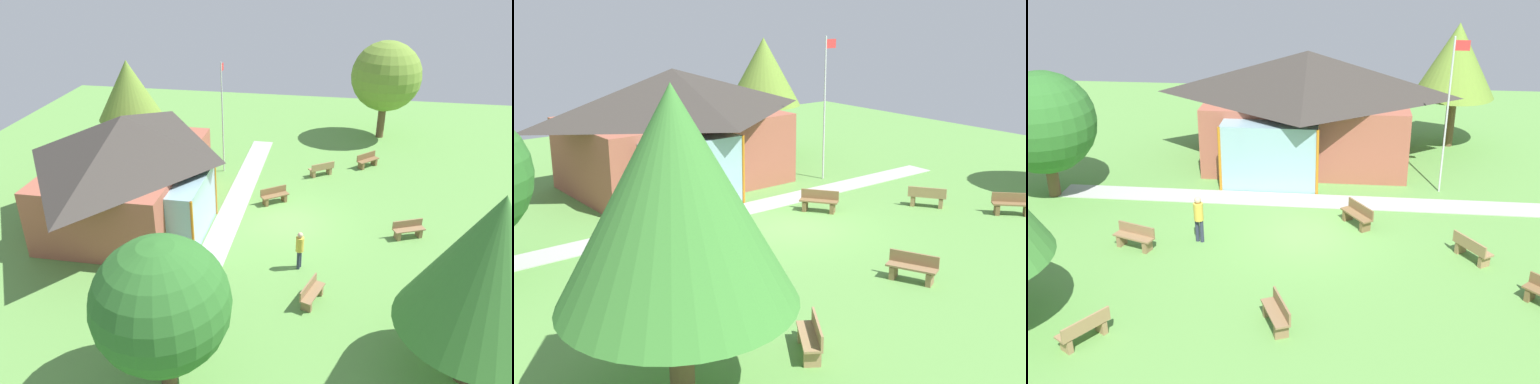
{
  "view_description": "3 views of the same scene",
  "coord_description": "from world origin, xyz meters",
  "views": [
    {
      "loc": [
        -21.52,
        -2.04,
        12.67
      ],
      "look_at": [
        0.2,
        1.66,
        1.42
      ],
      "focal_mm": 35.52,
      "sensor_mm": 36.0,
      "label": 1
    },
    {
      "loc": [
        -14.97,
        -17.1,
        8.07
      ],
      "look_at": [
        -0.36,
        1.23,
        1.15
      ],
      "focal_mm": 46.18,
      "sensor_mm": 36.0,
      "label": 2
    },
    {
      "loc": [
        1.14,
        -20.33,
        10.65
      ],
      "look_at": [
        -0.88,
        1.01,
        1.23
      ],
      "focal_mm": 43.93,
      "sensor_mm": 36.0,
      "label": 3
    }
  ],
  "objects": [
    {
      "name": "flagpole",
      "position": [
        5.42,
        4.49,
        3.55
      ],
      "size": [
        0.64,
        0.08,
        6.49
      ],
      "color": "silver",
      "rests_on": "ground_plane"
    },
    {
      "name": "bench_rear_near_path",
      "position": [
        1.9,
        0.97,
        0.4
      ],
      "size": [
        1.23,
        1.48,
        0.84
      ],
      "rotation": [
        0.0,
        0.0,
        2.19
      ],
      "color": "brown",
      "rests_on": "ground_plane"
    },
    {
      "name": "tree_lawn_corner",
      "position": [
        -8.89,
        -6.54,
        4.39
      ],
      "size": [
        4.88,
        4.88,
        6.61
      ],
      "color": "brown",
      "rests_on": "ground_plane"
    },
    {
      "name": "bench_mid_left",
      "position": [
        -5.89,
        -1.53,
        0.4
      ],
      "size": [
        1.56,
        0.92,
        0.84
      ],
      "rotation": [
        0.0,
        0.0,
        2.8
      ],
      "color": "olive",
      "rests_on": "ground_plane"
    },
    {
      "name": "bench_mid_right",
      "position": [
        5.7,
        -1.29,
        0.4
      ],
      "size": [
        1.2,
        1.49,
        0.84
      ],
      "rotation": [
        0.0,
        0.0,
        5.3
      ],
      "color": "#9E7A51",
      "rests_on": "ground_plane"
    },
    {
      "name": "footpath",
      "position": [
        0.0,
        2.97,
        0.01
      ],
      "size": [
        20.91,
        1.45,
        0.03
      ],
      "primitive_type": "cube",
      "rotation": [
        0.0,
        0.0,
        -0.01
      ],
      "color": "#ADADA8",
      "rests_on": "ground_plane"
    },
    {
      "name": "pavilion",
      "position": [
        -0.5,
        7.75,
        2.69
      ],
      "size": [
        10.03,
        7.75,
        5.17
      ],
      "color": "#A35642",
      "rests_on": "ground_plane"
    },
    {
      "name": "bench_front_center",
      "position": [
        -0.45,
        -5.64,
        0.4
      ],
      "size": [
        0.99,
        1.55,
        0.84
      ],
      "rotation": [
        0.0,
        0.0,
        1.97
      ],
      "color": "olive",
      "rests_on": "ground_plane"
    },
    {
      "name": "ground_plane",
      "position": [
        0.0,
        0.0,
        0.0
      ],
      "size": [
        44.0,
        44.0,
        0.0
      ],
      "primitive_type": "plane",
      "color": "#609947"
    },
    {
      "name": "bench_lawn_far_right",
      "position": [
        7.47,
        -3.97,
        0.4
      ],
      "size": [
        1.36,
        1.38,
        0.84
      ],
      "rotation": [
        0.0,
        0.0,
        2.34
      ],
      "color": "brown",
      "rests_on": "ground_plane"
    },
    {
      "name": "bench_front_left",
      "position": [
        -5.58,
        -6.88,
        0.4
      ],
      "size": [
        1.2,
        1.49,
        0.84
      ],
      "rotation": [
        0.0,
        0.0,
        0.98
      ],
      "color": "#9E7A51",
      "rests_on": "ground_plane"
    },
    {
      "name": "tree_behind_pavilion_right",
      "position": [
        6.59,
        10.51,
        4.33
      ],
      "size": [
        3.92,
        3.92,
        6.12
      ],
      "color": "brown",
      "rests_on": "ground_plane"
    },
    {
      "name": "visitor_strolling_lawn",
      "position": [
        -3.73,
        -0.86,
        1.02
      ],
      "size": [
        0.34,
        0.34,
        1.74
      ],
      "rotation": [
        0.0,
        0.0,
        6.0
      ],
      "color": "#2D3347",
      "rests_on": "ground_plane"
    }
  ]
}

